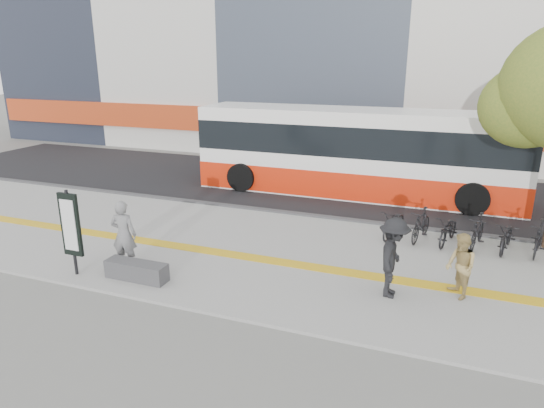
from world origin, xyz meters
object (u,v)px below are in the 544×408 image
at_px(bench, 137,271).
at_px(bus, 356,155).
at_px(signboard, 71,226).
at_px(pedestrian_dark, 393,258).
at_px(seated_woman, 124,235).
at_px(pedestrian_tan, 460,266).

xyz_separation_m(bench, bus, (3.43, 9.70, 1.33)).
relative_size(signboard, pedestrian_dark, 1.18).
relative_size(signboard, bus, 0.18).
bearing_deg(bus, seated_woman, -114.08).
xyz_separation_m(seated_woman, pedestrian_tan, (8.07, 1.34, -0.15)).
xyz_separation_m(signboard, pedestrian_dark, (7.55, 1.67, -0.36)).
bearing_deg(pedestrian_tan, bus, 179.10).
xyz_separation_m(bench, pedestrian_dark, (5.95, 1.36, 0.71)).
height_order(bench, pedestrian_tan, pedestrian_tan).
relative_size(signboard, seated_woman, 1.22).
distance_m(signboard, seated_woman, 1.28).
height_order(signboard, bus, bus).
relative_size(bench, seated_woman, 0.89).
height_order(bench, signboard, signboard).
bearing_deg(bus, bench, -109.47).
bearing_deg(pedestrian_tan, signboard, -104.21).
xyz_separation_m(pedestrian_tan, pedestrian_dark, (-1.43, -0.47, 0.18)).
bearing_deg(bench, signboard, -169.19).
bearing_deg(pedestrian_dark, seated_woman, 98.16).
distance_m(signboard, bus, 11.20).
relative_size(bench, signboard, 0.73).
distance_m(bus, pedestrian_dark, 8.73).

